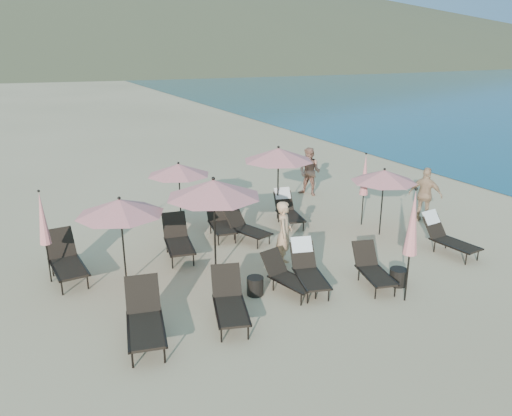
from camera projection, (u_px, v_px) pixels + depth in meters
name	position (u px, v px, depth m)	size (l,w,h in m)	color
ground	(348.00, 291.00, 11.68)	(800.00, 800.00, 0.00)	#D6BA8C
volcanic_headland	(144.00, 6.00, 291.54)	(690.00, 690.00, 55.00)	brown
lounger_0	(145.00, 318.00, 9.59)	(1.01, 1.90, 1.04)	black
lounger_1	(229.00, 301.00, 10.30)	(1.07, 1.79, 0.96)	black
lounger_2	(308.00, 267.00, 11.77)	(0.97, 1.71, 1.01)	black
lounger_3	(287.00, 276.00, 11.53)	(0.91, 1.57, 0.85)	black
lounger_4	(373.00, 268.00, 11.88)	(0.92, 1.62, 0.88)	black
lounger_5	(446.00, 235.00, 13.69)	(0.80, 1.72, 1.03)	black
lounger_6	(66.00, 259.00, 12.16)	(0.87, 1.90, 1.06)	black
lounger_7	(178.00, 239.00, 13.50)	(0.93, 1.83, 1.01)	black
lounger_8	(246.00, 227.00, 14.56)	(1.06, 1.64, 0.88)	black
lounger_9	(220.00, 222.00, 14.91)	(0.83, 1.67, 0.92)	black
lounger_10	(287.00, 209.00, 15.93)	(0.90, 1.72, 1.02)	black
umbrella_open_0	(120.00, 207.00, 11.43)	(2.04, 2.04, 2.19)	black
umbrella_open_1	(214.00, 188.00, 11.90)	(2.32, 2.32, 2.50)	black
umbrella_open_2	(384.00, 176.00, 14.54)	(1.93, 1.93, 2.07)	black
umbrella_open_3	(179.00, 170.00, 15.24)	(1.94, 1.94, 2.08)	black
umbrella_open_4	(278.00, 154.00, 15.83)	(2.26, 2.26, 2.44)	black
umbrella_closed_0	(413.00, 224.00, 10.65)	(0.31, 0.31, 2.65)	black
umbrella_closed_1	(365.00, 175.00, 15.44)	(0.27, 0.27, 2.34)	black
umbrella_closed_2	(43.00, 219.00, 11.60)	(0.27, 0.27, 2.33)	black
side_table_0	(255.00, 286.00, 11.43)	(0.39, 0.39, 0.43)	black
side_table_1	(398.00, 277.00, 11.90)	(0.42, 0.42, 0.41)	black
beachgoer_a	(284.00, 234.00, 12.80)	(0.63, 0.41, 1.72)	tan
beachgoer_b	(310.00, 172.00, 18.80)	(0.88, 0.69, 1.82)	#A56C55
beachgoer_c	(425.00, 195.00, 15.96)	(1.05, 0.44, 1.79)	tan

